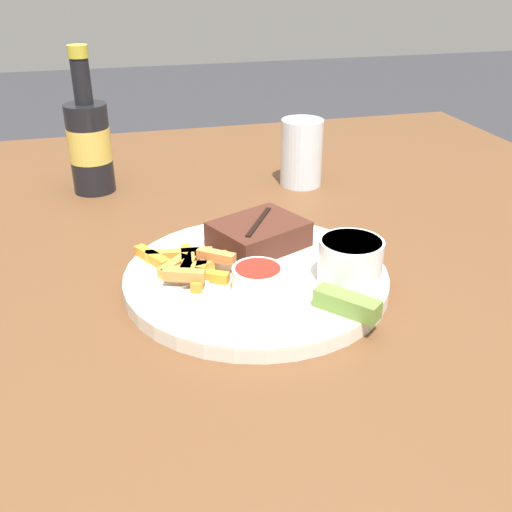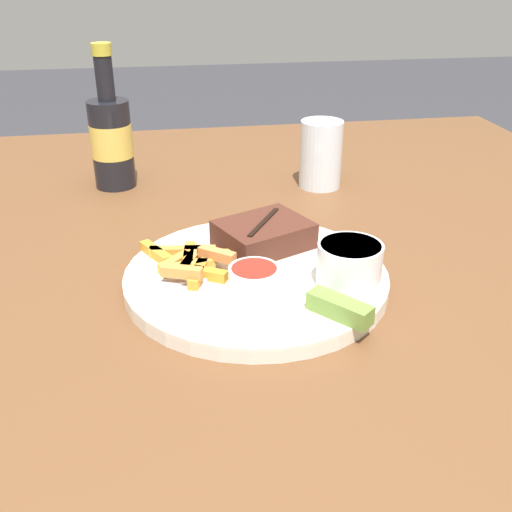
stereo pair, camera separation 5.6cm
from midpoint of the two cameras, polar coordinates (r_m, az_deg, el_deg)
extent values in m
cube|color=brown|center=(0.71, 2.25, -4.20)|extent=(1.31, 1.42, 0.04)
cylinder|color=brown|center=(1.62, 18.33, -1.44)|extent=(0.06, 0.06, 0.69)
cylinder|color=silver|center=(0.70, 2.29, -2.31)|extent=(0.31, 0.31, 0.01)
cylinder|color=white|center=(0.70, 2.31, -1.66)|extent=(0.31, 0.31, 0.00)
cube|color=#472319|center=(0.75, 2.88, 2.02)|extent=(0.13, 0.12, 0.03)
cube|color=black|center=(0.74, 2.91, 3.23)|extent=(0.05, 0.08, 0.00)
cube|color=orange|center=(0.73, -7.36, 0.24)|extent=(0.04, 0.06, 0.01)
cube|color=#C78B34|center=(0.73, -4.83, 0.37)|extent=(0.08, 0.02, 0.01)
cube|color=#CB7B3A|center=(0.66, -4.70, -1.56)|extent=(0.05, 0.03, 0.01)
cube|color=orange|center=(0.68, -3.19, -1.77)|extent=(0.03, 0.06, 0.01)
cube|color=#BF8225|center=(0.68, -2.70, -1.70)|extent=(0.06, 0.04, 0.01)
cube|color=#D97F41|center=(0.70, -1.43, 0.09)|extent=(0.04, 0.04, 0.01)
cube|color=gold|center=(0.72, -1.26, 0.01)|extent=(0.06, 0.02, 0.01)
cube|color=gold|center=(0.70, -5.49, -0.69)|extent=(0.04, 0.04, 0.01)
cube|color=#D7873E|center=(0.70, -4.02, -0.58)|extent=(0.04, 0.07, 0.01)
cube|color=orange|center=(0.72, -4.19, 0.03)|extent=(0.02, 0.06, 0.01)
cube|color=gold|center=(0.69, -4.16, -1.10)|extent=(0.06, 0.03, 0.01)
cylinder|color=white|center=(0.67, 11.27, -0.90)|extent=(0.07, 0.07, 0.05)
cylinder|color=beige|center=(0.66, 11.41, 0.55)|extent=(0.07, 0.07, 0.01)
cylinder|color=silver|center=(0.65, 2.29, -2.29)|extent=(0.06, 0.06, 0.03)
cylinder|color=#B22319|center=(0.64, 2.31, -1.45)|extent=(0.05, 0.05, 0.01)
cube|color=olive|center=(0.62, 10.57, -4.94)|extent=(0.06, 0.07, 0.02)
cube|color=#B7B7BC|center=(0.67, -5.09, -2.52)|extent=(0.10, 0.03, 0.00)
cube|color=#B7B7BC|center=(0.68, 0.56, -1.85)|extent=(0.03, 0.01, 0.00)
cube|color=#B7B7BC|center=(0.69, 0.44, -1.68)|extent=(0.03, 0.01, 0.00)
cube|color=#B7B7BC|center=(0.69, 0.33, -1.51)|extent=(0.03, 0.01, 0.00)
cylinder|color=black|center=(1.01, -11.99, 10.32)|extent=(0.07, 0.07, 0.14)
cylinder|color=gold|center=(1.00, -12.03, 10.71)|extent=(0.07, 0.07, 0.05)
cylinder|color=black|center=(0.98, -12.59, 16.17)|extent=(0.03, 0.03, 0.07)
cylinder|color=gold|center=(0.97, -12.86, 18.66)|extent=(0.03, 0.03, 0.02)
cylinder|color=silver|center=(1.00, 7.82, 9.56)|extent=(0.07, 0.07, 0.11)
camera|label=1|loc=(0.03, -87.66, 1.19)|focal=42.00mm
camera|label=2|loc=(0.03, 92.34, -1.19)|focal=42.00mm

